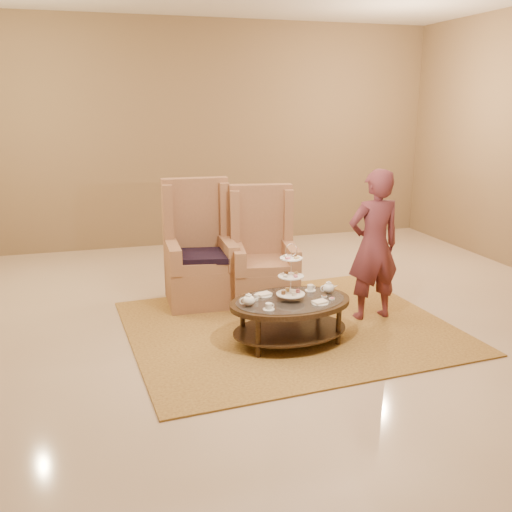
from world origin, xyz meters
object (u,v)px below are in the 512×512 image
object	(u,v)px
tea_table	(290,308)
armchair_right	(263,264)
armchair_left	(199,261)
person	(374,246)

from	to	relation	value
tea_table	armchair_right	distance (m)	1.24
tea_table	armchair_left	size ratio (longest dim) A/B	0.88
tea_table	person	world-z (taller)	person
armchair_left	person	distance (m)	2.00
tea_table	armchair_left	bearing A→B (deg)	108.29
tea_table	armchair_right	bearing A→B (deg)	81.24
armchair_right	person	xyz separation A→B (m)	(0.95, -0.86, 0.36)
tea_table	armchair_right	size ratio (longest dim) A/B	0.92
tea_table	person	size ratio (longest dim) A/B	0.77
armchair_left	person	size ratio (longest dim) A/B	0.88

